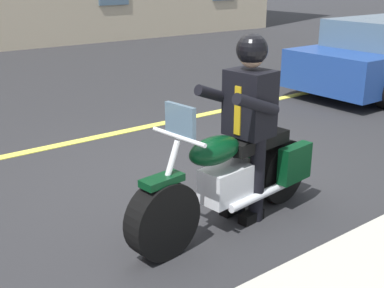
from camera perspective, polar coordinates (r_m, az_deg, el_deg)
The scene contains 4 objects.
ground_plane at distance 5.63m, azimuth -0.73°, elevation -4.20°, with size 80.00×80.00×0.00m, color #28282B.
lane_center_stripe at distance 7.23m, azimuth -10.25°, elevation 0.91°, with size 60.00×0.16×0.01m, color #E5DB4C.
motorcycle_main at distance 4.56m, azimuth 4.74°, elevation -3.90°, with size 2.22×0.75×1.26m.
rider_main at distance 4.50m, azimuth 6.53°, elevation 3.63°, with size 0.66×0.60×1.74m.
Camera 1 is at (3.08, 4.14, 2.23)m, focal length 46.25 mm.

